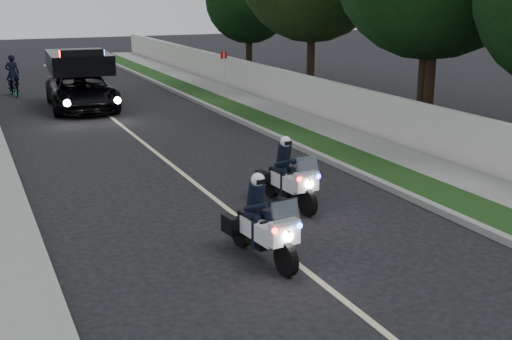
{
  "coord_description": "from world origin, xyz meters",
  "views": [
    {
      "loc": [
        -5.09,
        -10.01,
        4.67
      ],
      "look_at": [
        0.41,
        2.3,
        1.0
      ],
      "focal_mm": 46.48,
      "sensor_mm": 36.0,
      "label": 1
    }
  ],
  "objects": [
    {
      "name": "tree_right_c",
      "position": [
        9.67,
        8.34,
        0.0
      ],
      "size": [
        6.86,
        6.86,
        11.16
      ],
      "primitive_type": null,
      "rotation": [
        0.0,
        0.0,
        -0.02
      ],
      "color": "#133410",
      "rests_on": "ground"
    },
    {
      "name": "tree_right_d",
      "position": [
        9.56,
        16.66,
        0.0
      ],
      "size": [
        7.83,
        7.83,
        11.07
      ],
      "primitive_type": null,
      "rotation": [
        0.0,
        0.0,
        0.2
      ],
      "color": "#1F3B13",
      "rests_on": "ground"
    },
    {
      "name": "police_moto_left",
      "position": [
        -0.5,
        0.02,
        0.0
      ],
      "size": [
        0.86,
        1.93,
        1.59
      ],
      "primitive_type": null,
      "rotation": [
        0.0,
        0.0,
        0.11
      ],
      "color": "silver",
      "rests_on": "ground"
    },
    {
      "name": "police_moto_right",
      "position": [
        1.33,
        2.58,
        0.0
      ],
      "size": [
        0.81,
        1.9,
        1.58
      ],
      "primitive_type": null,
      "rotation": [
        0.0,
        0.0,
        0.09
      ],
      "color": "silver",
      "rests_on": "ground"
    },
    {
      "name": "property_wall",
      "position": [
        7.1,
        10.0,
        0.75
      ],
      "size": [
        0.22,
        60.0,
        1.5
      ],
      "primitive_type": "cube",
      "color": "beige",
      "rests_on": "ground"
    },
    {
      "name": "ground",
      "position": [
        0.0,
        0.0,
        0.0
      ],
      "size": [
        120.0,
        120.0,
        0.0
      ],
      "primitive_type": "plane",
      "color": "black",
      "rests_on": "ground"
    },
    {
      "name": "curb_right",
      "position": [
        4.1,
        10.0,
        0.07
      ],
      "size": [
        0.2,
        60.0,
        0.15
      ],
      "primitive_type": "cube",
      "color": "gray",
      "rests_on": "ground"
    },
    {
      "name": "tree_right_b",
      "position": [
        9.68,
        8.72,
        0.0
      ],
      "size": [
        7.88,
        7.88,
        10.86
      ],
      "primitive_type": null,
      "rotation": [
        0.0,
        0.0,
        -0.24
      ],
      "color": "#143E15",
      "rests_on": "ground"
    },
    {
      "name": "sign_post",
      "position": [
        6.0,
        18.36,
        0.0
      ],
      "size": [
        0.35,
        0.35,
        2.03
      ],
      "primitive_type": null,
      "rotation": [
        0.0,
        0.0,
        -0.09
      ],
      "color": "#A40F0B",
      "rests_on": "ground"
    },
    {
      "name": "cyclist",
      "position": [
        -2.9,
        21.94,
        0.0
      ],
      "size": [
        0.62,
        0.43,
        1.67
      ],
      "primitive_type": "imported",
      "rotation": [
        0.0,
        0.0,
        3.09
      ],
      "color": "black",
      "rests_on": "ground"
    },
    {
      "name": "sidewalk_right",
      "position": [
        6.1,
        10.0,
        0.08
      ],
      "size": [
        1.4,
        60.0,
        0.16
      ],
      "primitive_type": "cube",
      "color": "gray",
      "rests_on": "ground"
    },
    {
      "name": "grass_verge",
      "position": [
        4.8,
        10.0,
        0.08
      ],
      "size": [
        1.2,
        60.0,
        0.16
      ],
      "primitive_type": "cube",
      "color": "#193814",
      "rests_on": "ground"
    },
    {
      "name": "lane_marking",
      "position": [
        0.0,
        10.0,
        0.0
      ],
      "size": [
        0.12,
        50.0,
        0.01
      ],
      "primitive_type": "cube",
      "color": "#BFB78C",
      "rests_on": "ground"
    },
    {
      "name": "bicycle",
      "position": [
        -2.9,
        21.94,
        0.0
      ],
      "size": [
        0.77,
        1.66,
        0.84
      ],
      "primitive_type": "imported",
      "rotation": [
        0.0,
        0.0,
        0.13
      ],
      "color": "black",
      "rests_on": "ground"
    },
    {
      "name": "police_suv",
      "position": [
        -0.65,
        17.17,
        0.0
      ],
      "size": [
        2.84,
        5.59,
        2.65
      ],
      "primitive_type": "imported",
      "rotation": [
        0.0,
        0.0,
        -0.06
      ],
      "color": "black",
      "rests_on": "ground"
    },
    {
      "name": "curb_left",
      "position": [
        -4.1,
        10.0,
        0.07
      ],
      "size": [
        0.2,
        60.0,
        0.15
      ],
      "primitive_type": "cube",
      "color": "gray",
      "rests_on": "ground"
    },
    {
      "name": "tree_right_e",
      "position": [
        10.1,
        24.9,
        0.0
      ],
      "size": [
        5.54,
        5.54,
        8.12
      ],
      "primitive_type": null,
      "rotation": [
        0.0,
        0.0,
        0.15
      ],
      "color": "black",
      "rests_on": "ground"
    }
  ]
}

